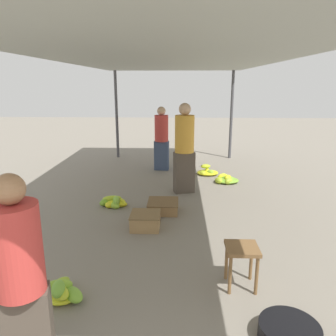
% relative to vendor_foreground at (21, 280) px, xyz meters
% --- Properties ---
extents(canopy_post_back_left, '(0.08, 0.08, 2.48)m').
position_rel_vendor_foreground_xyz_m(canopy_post_back_left, '(-0.74, 7.53, 0.42)').
color(canopy_post_back_left, '#4C4C51').
rests_on(canopy_post_back_left, ground).
extents(canopy_post_back_right, '(0.08, 0.08, 2.48)m').
position_rel_vendor_foreground_xyz_m(canopy_post_back_right, '(2.56, 7.53, 0.42)').
color(canopy_post_back_right, '#4C4C51').
rests_on(canopy_post_back_right, ground).
extents(canopy_tarp, '(3.70, 8.50, 0.04)m').
position_rel_vendor_foreground_xyz_m(canopy_tarp, '(0.91, 3.48, 1.68)').
color(canopy_tarp, '#9EA399').
rests_on(canopy_tarp, canopy_post_front_left).
extents(vendor_foreground, '(0.42, 0.42, 1.58)m').
position_rel_vendor_foreground_xyz_m(vendor_foreground, '(0.00, 0.00, 0.00)').
color(vendor_foreground, '#4C4238').
rests_on(vendor_foreground, ground).
extents(stool, '(0.34, 0.34, 0.47)m').
position_rel_vendor_foreground_xyz_m(stool, '(1.75, 1.19, -0.45)').
color(stool, brown).
rests_on(stool, ground).
extents(basin_black, '(0.52, 0.52, 0.15)m').
position_rel_vendor_foreground_xyz_m(basin_black, '(2.03, 0.43, -0.75)').
color(basin_black, black).
rests_on(basin_black, ground).
extents(banana_pile_left_0, '(0.51, 0.50, 0.25)m').
position_rel_vendor_foreground_xyz_m(banana_pile_left_0, '(-0.10, 0.90, -0.73)').
color(banana_pile_left_0, '#B7CE2B').
rests_on(banana_pile_left_0, ground).
extents(banana_pile_left_1, '(0.53, 0.45, 0.20)m').
position_rel_vendor_foreground_xyz_m(banana_pile_left_1, '(-0.07, 3.52, -0.75)').
color(banana_pile_left_1, '#7FB735').
rests_on(banana_pile_left_1, ground).
extents(banana_pile_right_0, '(0.56, 0.51, 0.18)m').
position_rel_vendor_foreground_xyz_m(banana_pile_right_0, '(2.13, 5.04, -0.76)').
color(banana_pile_right_0, '#88BB34').
rests_on(banana_pile_right_0, ground).
extents(banana_pile_right_1, '(0.51, 0.45, 0.26)m').
position_rel_vendor_foreground_xyz_m(banana_pile_right_1, '(1.76, 5.65, -0.75)').
color(banana_pile_right_1, '#96C031').
rests_on(banana_pile_right_1, ground).
extents(crate_near, '(0.52, 0.52, 0.19)m').
position_rel_vendor_foreground_xyz_m(crate_near, '(0.82, 3.29, -0.73)').
color(crate_near, olive).
rests_on(crate_near, ground).
extents(crate_mid, '(0.45, 0.45, 0.23)m').
position_rel_vendor_foreground_xyz_m(crate_mid, '(0.58, 2.63, -0.70)').
color(crate_mid, '#9E7A4C').
rests_on(crate_mid, ground).
extents(shopper_walking_mid, '(0.38, 0.38, 1.58)m').
position_rel_vendor_foreground_xyz_m(shopper_walking_mid, '(0.64, 6.09, 0.00)').
color(shopper_walking_mid, '#384766').
rests_on(shopper_walking_mid, ground).
extents(shopper_walking_far, '(0.47, 0.47, 1.77)m').
position_rel_vendor_foreground_xyz_m(shopper_walking_far, '(1.18, 4.34, 0.10)').
color(shopper_walking_far, '#4C4238').
rests_on(shopper_walking_far, ground).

